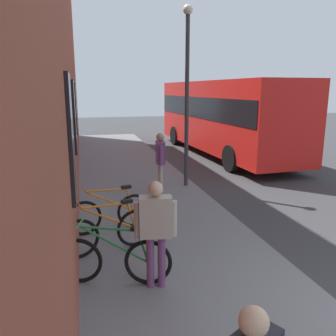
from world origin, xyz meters
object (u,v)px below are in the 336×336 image
bicycle_nearest_sign (114,260)px  pedestrian_near_bus (156,224)px  street_lamp (187,83)px  bicycle_under_window (109,231)px  city_bus (222,113)px  pedestrian_by_facade (160,156)px  bicycle_by_door (110,213)px

bicycle_nearest_sign → pedestrian_near_bus: bearing=-110.3°
street_lamp → bicycle_under_window: bearing=146.0°
bicycle_under_window → city_bus: size_ratio=0.16×
city_bus → pedestrian_by_facade: city_bus is taller
pedestrian_near_bus → street_lamp: size_ratio=0.31×
pedestrian_by_facade → pedestrian_near_bus: bearing=166.3°
pedestrian_near_bus → street_lamp: (5.25, -2.07, 2.07)m
bicycle_nearest_sign → city_bus: 11.89m
bicycle_nearest_sign → street_lamp: bearing=-28.0°
pedestrian_by_facade → street_lamp: bearing=-61.5°
pedestrian_by_facade → street_lamp: (0.50, -0.92, 2.03)m
bicycle_by_door → street_lamp: size_ratio=0.34×
pedestrian_by_facade → street_lamp: size_ratio=0.33×
city_bus → street_lamp: 6.25m
bicycle_nearest_sign → city_bus: bearing=-30.4°
bicycle_nearest_sign → pedestrian_near_bus: (-0.22, -0.60, 0.60)m
bicycle_by_door → pedestrian_by_facade: bearing=-33.4°
city_bus → bicycle_by_door: bearing=144.2°
bicycle_nearest_sign → bicycle_under_window: size_ratio=0.99×
city_bus → street_lamp: street_lamp is taller
bicycle_by_door → pedestrian_by_facade: size_ratio=1.03×
street_lamp → bicycle_by_door: bearing=139.4°
bicycle_nearest_sign → city_bus: city_bus is taller
bicycle_nearest_sign → bicycle_by_door: 2.05m
pedestrian_near_bus → pedestrian_by_facade: (4.76, -1.16, 0.04)m
bicycle_under_window → pedestrian_by_facade: 3.92m
bicycle_by_door → city_bus: size_ratio=0.16×
pedestrian_near_bus → street_lamp: street_lamp is taller
pedestrian_near_bus → pedestrian_by_facade: bearing=-13.7°
bicycle_nearest_sign → bicycle_under_window: (1.08, -0.01, 0.00)m
bicycle_nearest_sign → bicycle_under_window: same height
bicycle_by_door → pedestrian_near_bus: bearing=-167.9°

